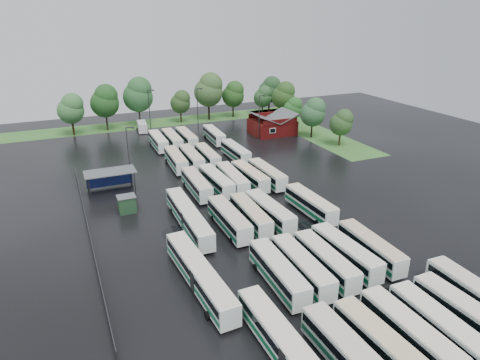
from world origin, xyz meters
name	(u,v)px	position (x,y,z in m)	size (l,w,h in m)	color
ground	(261,228)	(0.00, 0.00, 0.00)	(160.00, 160.00, 0.00)	black
brick_building	(272,126)	(24.00, 42.77, 1.87)	(10.07, 8.60, 5.39)	maroon
wash_shed	(110,174)	(-17.20, 22.02, 2.99)	(8.20, 4.20, 3.58)	#2D2D30
utility_hut	(127,204)	(-16.20, 12.60, 1.32)	(2.70, 2.20, 2.62)	#1C3C21
grass_strip_north	(162,122)	(2.00, 64.80, 0.01)	(80.00, 10.00, 0.01)	#386E29
grass_strip_east	(307,129)	(34.00, 42.80, 0.01)	(10.00, 50.00, 0.01)	#386E29
west_fence	(88,229)	(-22.20, 8.00, 0.60)	(0.10, 50.00, 1.20)	#2D2D30
bus_r0c0	(350,356)	(-4.59, -25.80, 1.70)	(2.61, 11.18, 3.10)	white
bus_r0c1	(382,345)	(-1.28, -25.83, 1.63)	(2.72, 10.74, 2.97)	white
bus_r0c2	(409,333)	(1.97, -25.66, 1.66)	(2.43, 10.85, 3.01)	white
bus_r0c3	(440,327)	(5.01, -26.20, 1.67)	(2.49, 10.94, 3.04)	white
bus_r0c4	(465,315)	(8.55, -25.94, 1.66)	(2.64, 10.93, 3.02)	white
bus_r1c0	(278,272)	(-4.21, -12.67, 1.67)	(2.68, 10.99, 3.04)	white
bus_r1c1	(302,266)	(-1.28, -12.73, 1.67)	(2.62, 11.00, 3.04)	white
bus_r1c2	(325,260)	(1.88, -12.71, 1.63)	(2.40, 10.69, 2.97)	white
bus_r1c3	(345,252)	(5.04, -12.19, 1.67)	(2.69, 10.95, 3.03)	white
bus_r1c4	(370,247)	(8.57, -12.38, 1.62)	(2.51, 10.65, 2.95)	white
bus_r2c0	(229,219)	(-4.33, 1.26, 1.69)	(2.37, 11.05, 3.07)	white
bus_r2c1	(250,215)	(-1.04, 1.36, 1.62)	(2.58, 10.63, 2.94)	white
bus_r2c2	(269,211)	(1.83, 1.17, 1.69)	(2.84, 11.12, 3.07)	white
bus_r2c4	(310,204)	(8.58, 1.05, 1.65)	(2.60, 10.86, 3.01)	white
bus_r3c0	(196,184)	(-4.45, 15.11, 1.65)	(2.54, 10.86, 3.01)	white
bus_r3c1	(216,181)	(-1.01, 15.10, 1.66)	(2.66, 10.93, 3.02)	white
bus_r3c2	(232,179)	(1.83, 14.95, 1.68)	(2.81, 11.04, 3.05)	white
bus_r3c3	(250,176)	(5.16, 14.95, 1.63)	(2.62, 10.73, 2.97)	white
bus_r3c4	(267,174)	(8.23, 14.60, 1.65)	(2.46, 10.83, 3.00)	white
bus_r4c0	(176,160)	(-4.21, 28.47, 1.65)	(2.76, 10.88, 3.00)	white
bus_r4c1	(191,158)	(-1.15, 28.32, 1.67)	(2.64, 10.96, 3.03)	white
bus_r4c2	(207,156)	(2.12, 28.32, 1.61)	(2.52, 10.56, 2.92)	white
bus_r4c4	(235,152)	(8.21, 28.52, 1.62)	(2.34, 10.62, 2.95)	white
bus_r5c0	(158,141)	(-4.35, 42.18, 1.63)	(2.48, 10.69, 2.96)	white
bus_r5c1	(172,140)	(-1.25, 41.99, 1.67)	(2.58, 10.97, 3.04)	white
bus_r5c2	(186,138)	(2.12, 42.32, 1.66)	(2.47, 10.85, 3.01)	white
bus_r5c4	(214,135)	(8.52, 41.87, 1.63)	(2.78, 10.72, 2.96)	white
artic_bus_west_a	(289,352)	(-8.94, -23.29, 1.63)	(2.49, 15.91, 2.95)	white
artic_bus_west_b	(189,217)	(-9.22, 4.08, 1.67)	(2.51, 16.24, 3.01)	white
artic_bus_west_c	(199,275)	(-12.24, -9.67, 1.66)	(3.11, 16.21, 2.99)	white
minibus	(142,126)	(-4.79, 57.45, 1.36)	(2.68, 5.80, 2.45)	white
tree_north_0	(71,108)	(-20.44, 60.70, 6.57)	(6.17, 6.17, 10.22)	#342513
tree_north_1	(105,101)	(-12.33, 62.46, 7.43)	(6.97, 6.97, 11.54)	black
tree_north_2	(138,94)	(-3.81, 63.87, 8.14)	(7.63, 7.63, 12.64)	#36281E
tree_north_3	(181,102)	(6.98, 62.76, 5.60)	(5.26, 5.26, 8.71)	#332413
tree_north_4	(209,90)	(14.98, 62.57, 8.28)	(7.77, 7.77, 12.87)	black
tree_north_5	(234,94)	(22.18, 62.70, 6.56)	(6.16, 6.16, 10.20)	black
tree_north_6	(270,89)	(33.94, 63.34, 6.89)	(6.47, 6.47, 10.71)	black
tree_east_0	(342,122)	(33.48, 28.01, 5.31)	(4.99, 4.99, 8.26)	#3C2C18
tree_east_1	(314,112)	(31.23, 36.03, 6.15)	(5.78, 5.78, 9.57)	black
tree_east_2	(293,108)	(31.76, 46.26, 5.04)	(4.75, 4.74, 7.84)	black
tree_east_3	(284,95)	(33.65, 54.66, 6.74)	(6.32, 6.32, 10.47)	#302118
tree_east_4	(263,96)	(30.74, 61.33, 5.47)	(5.14, 5.14, 8.51)	#33241C
lamp_post_ne	(260,114)	(18.90, 39.41, 6.02)	(1.60, 0.31, 10.36)	#2D2D30
lamp_post_nw	(129,151)	(-13.43, 24.08, 5.84)	(1.55, 0.30, 10.07)	#2D2D30
lamp_post_back_w	(150,109)	(-3.06, 54.63, 6.23)	(1.65, 0.32, 10.73)	#2D2D30
lamp_post_back_e	(198,106)	(8.78, 53.74, 6.03)	(1.60, 0.31, 10.39)	#2D2D30
puddle_0	(344,318)	(-0.83, -20.16, 0.00)	(4.92, 4.92, 0.01)	black
puddle_1	(396,300)	(5.86, -20.00, 0.00)	(4.38, 4.38, 0.01)	black
puddle_2	(179,233)	(-10.98, 3.19, 0.00)	(4.61, 4.61, 0.01)	black
puddle_3	(312,226)	(6.68, -2.44, 0.00)	(3.75, 3.75, 0.01)	black
puddle_4	(453,269)	(16.13, -18.14, 0.00)	(2.42, 2.42, 0.01)	black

